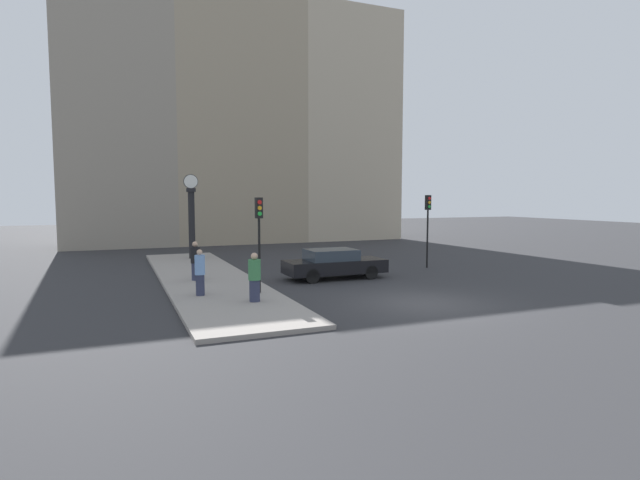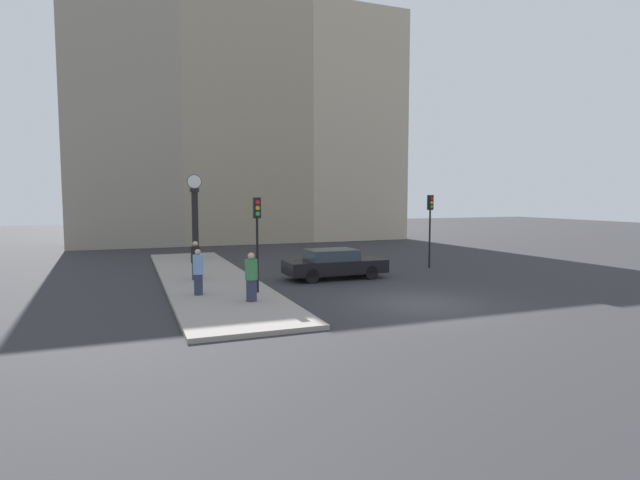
# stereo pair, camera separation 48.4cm
# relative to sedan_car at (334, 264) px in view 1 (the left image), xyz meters

# --- Properties ---
(ground_plane) EXTENTS (120.00, 120.00, 0.00)m
(ground_plane) POSITION_rel_sedan_car_xyz_m (0.77, -5.97, -0.68)
(ground_plane) COLOR #2D2D30
(sidewalk_corner) EXTENTS (3.83, 19.56, 0.14)m
(sidewalk_corner) POSITION_rel_sedan_car_xyz_m (-5.40, 1.81, -0.61)
(sidewalk_corner) COLOR gray
(sidewalk_corner) RESTS_ON ground_plane
(building_row) EXTENTS (26.80, 5.00, 19.42)m
(building_row) POSITION_rel_sedan_car_xyz_m (0.95, 19.74, 8.77)
(building_row) COLOR gray
(building_row) RESTS_ON ground_plane
(sedan_car) EXTENTS (4.54, 1.77, 1.33)m
(sedan_car) POSITION_rel_sedan_car_xyz_m (0.00, 0.00, 0.00)
(sedan_car) COLOR black
(sedan_car) RESTS_ON ground_plane
(traffic_light_near) EXTENTS (0.26, 0.24, 3.50)m
(traffic_light_near) POSITION_rel_sedan_car_xyz_m (-4.18, -2.64, 1.98)
(traffic_light_near) COLOR black
(traffic_light_near) RESTS_ON sidewalk_corner
(traffic_light_far) EXTENTS (0.26, 0.24, 3.76)m
(traffic_light_far) POSITION_rel_sedan_car_xyz_m (5.93, 1.38, 2.02)
(traffic_light_far) COLOR black
(traffic_light_far) RESTS_ON ground_plane
(street_clock) EXTENTS (0.82, 0.47, 4.81)m
(street_clock) POSITION_rel_sedan_car_xyz_m (-4.95, 8.92, 1.77)
(street_clock) COLOR black
(street_clock) RESTS_ON sidewalk_corner
(pedestrian_black_jacket) EXTENTS (0.38, 0.38, 1.65)m
(pedestrian_black_jacket) POSITION_rel_sedan_car_xyz_m (-5.94, 1.08, 0.28)
(pedestrian_black_jacket) COLOR #2D334C
(pedestrian_black_jacket) RESTS_ON sidewalk_corner
(pedestrian_green_hoodie) EXTENTS (0.42, 0.42, 1.66)m
(pedestrian_green_hoodie) POSITION_rel_sedan_car_xyz_m (-4.76, -4.09, 0.27)
(pedestrian_green_hoodie) COLOR #2D334C
(pedestrian_green_hoodie) RESTS_ON sidewalk_corner
(pedestrian_blue_stripe) EXTENTS (0.36, 0.36, 1.66)m
(pedestrian_blue_stripe) POSITION_rel_sedan_car_xyz_m (-6.29, -2.33, 0.29)
(pedestrian_blue_stripe) COLOR #2D334C
(pedestrian_blue_stripe) RESTS_ON sidewalk_corner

